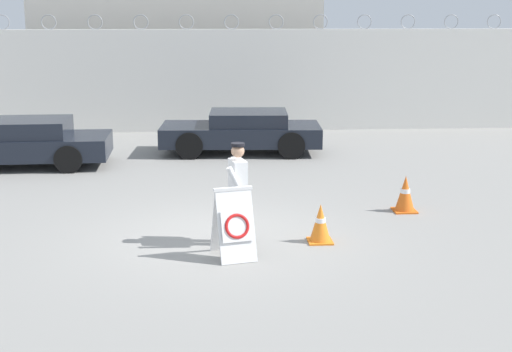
{
  "coord_description": "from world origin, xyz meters",
  "views": [
    {
      "loc": [
        -0.13,
        -11.65,
        3.81
      ],
      "look_at": [
        0.75,
        0.85,
        0.87
      ],
      "focal_mm": 50.0,
      "sensor_mm": 36.0,
      "label": 1
    }
  ],
  "objects_px": {
    "barricade_sign": "(234,223)",
    "traffic_cone_mid": "(320,223)",
    "traffic_cone_near": "(405,194)",
    "security_guard": "(238,189)",
    "parked_car_rear_sedan": "(242,131)",
    "parked_car_front_coupe": "(16,143)"
  },
  "relations": [
    {
      "from": "security_guard",
      "to": "traffic_cone_mid",
      "type": "distance_m",
      "value": 1.51
    },
    {
      "from": "barricade_sign",
      "to": "security_guard",
      "type": "distance_m",
      "value": 0.78
    },
    {
      "from": "security_guard",
      "to": "traffic_cone_near",
      "type": "xyz_separation_m",
      "value": [
        3.31,
        1.71,
        -0.59
      ]
    },
    {
      "from": "barricade_sign",
      "to": "traffic_cone_near",
      "type": "bearing_deg",
      "value": 21.56
    },
    {
      "from": "parked_car_front_coupe",
      "to": "parked_car_rear_sedan",
      "type": "xyz_separation_m",
      "value": [
        5.68,
        1.35,
        -0.01
      ]
    },
    {
      "from": "traffic_cone_near",
      "to": "parked_car_rear_sedan",
      "type": "xyz_separation_m",
      "value": [
        -2.83,
        6.02,
        0.25
      ]
    },
    {
      "from": "barricade_sign",
      "to": "traffic_cone_near",
      "type": "xyz_separation_m",
      "value": [
        3.4,
        2.39,
        -0.21
      ]
    },
    {
      "from": "barricade_sign",
      "to": "traffic_cone_near",
      "type": "height_order",
      "value": "barricade_sign"
    },
    {
      "from": "traffic_cone_mid",
      "to": "parked_car_front_coupe",
      "type": "xyz_separation_m",
      "value": [
        -6.59,
        6.41,
        0.27
      ]
    },
    {
      "from": "traffic_cone_mid",
      "to": "parked_car_front_coupe",
      "type": "relative_size",
      "value": 0.14
    },
    {
      "from": "traffic_cone_mid",
      "to": "barricade_sign",
      "type": "bearing_deg",
      "value": -156.25
    },
    {
      "from": "traffic_cone_near",
      "to": "parked_car_front_coupe",
      "type": "height_order",
      "value": "parked_car_front_coupe"
    },
    {
      "from": "barricade_sign",
      "to": "traffic_cone_mid",
      "type": "relative_size",
      "value": 1.71
    },
    {
      "from": "traffic_cone_mid",
      "to": "parked_car_rear_sedan",
      "type": "distance_m",
      "value": 7.82
    },
    {
      "from": "security_guard",
      "to": "parked_car_rear_sedan",
      "type": "distance_m",
      "value": 7.76
    },
    {
      "from": "security_guard",
      "to": "traffic_cone_near",
      "type": "bearing_deg",
      "value": 103.79
    },
    {
      "from": "traffic_cone_mid",
      "to": "parked_car_rear_sedan",
      "type": "xyz_separation_m",
      "value": [
        -0.91,
        7.76,
        0.27
      ]
    },
    {
      "from": "barricade_sign",
      "to": "traffic_cone_mid",
      "type": "bearing_deg",
      "value": 10.24
    },
    {
      "from": "barricade_sign",
      "to": "traffic_cone_mid",
      "type": "distance_m",
      "value": 1.62
    },
    {
      "from": "traffic_cone_near",
      "to": "parked_car_rear_sedan",
      "type": "height_order",
      "value": "parked_car_rear_sedan"
    },
    {
      "from": "traffic_cone_near",
      "to": "security_guard",
      "type": "bearing_deg",
      "value": -152.59
    },
    {
      "from": "parked_car_rear_sedan",
      "to": "traffic_cone_near",
      "type": "bearing_deg",
      "value": 118.51
    }
  ]
}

